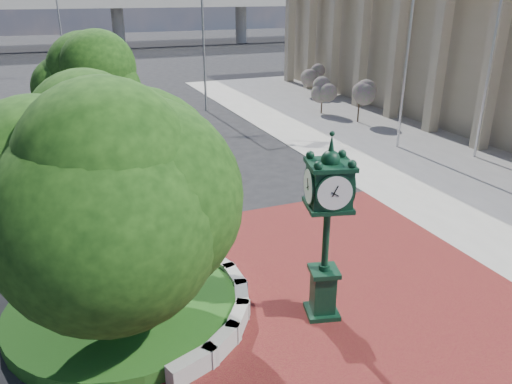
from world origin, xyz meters
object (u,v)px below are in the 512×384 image
Objects in this scene: flagpole_a at (493,48)px; street_lamp_far at (62,25)px; street_lamp_near at (206,39)px; parked_car at (116,70)px; flagpole_b at (409,42)px; post_clock at (327,222)px.

flagpole_a is 1.22× the size of street_lamp_far.
street_lamp_far is (-8.63, 17.45, 0.14)m from street_lamp_near.
street_lamp_far reaches higher than parked_car.
flagpole_b is at bearing 130.79° from flagpole_a.
street_lamp_near is (4.62, 24.98, 2.28)m from post_clock.
street_lamp_near is at bearing -63.68° from street_lamp_far.
flagpole_a is at bearing -58.83° from street_lamp_near.
post_clock is at bearing -84.60° from street_lamp_far.
flagpole_a reaches higher than street_lamp_far.
post_clock is at bearing -100.48° from street_lamp_near.
parked_car is 0.47× the size of street_lamp_far.
street_lamp_far is (-4.01, 42.43, 2.43)m from post_clock.
flagpole_b is at bearing -61.46° from street_lamp_near.
flagpole_a is at bearing -67.51° from parked_car.
flagpole_b is at bearing -62.72° from street_lamp_far.
flagpole_b is at bearing 46.10° from post_clock.
parked_car is 0.37× the size of flagpole_b.
flagpole_a reaches higher than post_clock.
parked_car is at bearing 109.48° from flagpole_b.
post_clock is at bearing -133.90° from flagpole_b.
street_lamp_near is (-9.64, 15.94, -0.51)m from flagpole_a.
post_clock is 17.11m from flagpole_a.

